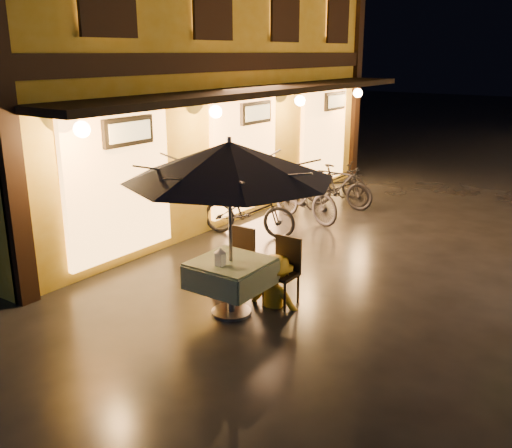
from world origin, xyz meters
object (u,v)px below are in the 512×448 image
Objects in this scene: table_lantern at (220,256)px; bicycle_0 at (249,211)px; cafe_table at (231,274)px; person_orange at (228,249)px; person_yellow at (276,257)px; patio_umbrella at (229,161)px.

table_lantern is 3.75m from bicycle_0.
person_orange reaches higher than cafe_table.
table_lantern is at bearing -90.00° from cafe_table.
person_orange is 0.80m from person_yellow.
cafe_table is 3.96× the size of table_lantern.
table_lantern is 0.91m from person_orange.
cafe_table is 3.54m from bicycle_0.
cafe_table is at bearing -164.44° from bicycle_0.
bicycle_0 is (-1.85, 3.01, -1.65)m from patio_umbrella.
person_orange is (-0.46, 0.75, -0.22)m from table_lantern.
cafe_table is at bearing 180.00° from patio_umbrella.
cafe_table is 0.70m from person_yellow.
person_orange reaches higher than table_lantern.
table_lantern is (0.00, -0.22, 0.33)m from cafe_table.
patio_umbrella is at bearing 122.18° from person_orange.
person_yellow is (0.80, 0.07, 0.03)m from person_orange.
person_orange is 0.96× the size of person_yellow.
person_yellow is (0.34, 0.60, -1.42)m from patio_umbrella.
patio_umbrella is at bearing -164.44° from bicycle_0.
bicycle_0 is (-2.19, 2.41, -0.23)m from person_yellow.
table_lantern reaches higher than cafe_table.
person_orange is (-0.46, 0.53, -1.45)m from patio_umbrella.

